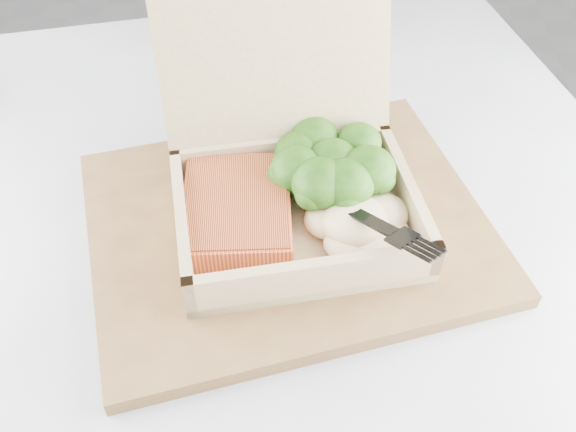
{
  "coord_description": "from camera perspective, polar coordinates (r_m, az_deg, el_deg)",
  "views": [
    {
      "loc": [
        -0.46,
        -0.92,
        1.23
      ],
      "look_at": [
        -0.49,
        -0.52,
        0.81
      ],
      "focal_mm": 40.0,
      "sensor_mm": 36.0,
      "label": 1
    }
  ],
  "objects": [
    {
      "name": "broccoli_pile",
      "position": [
        0.62,
        3.96,
        4.25
      ],
      "size": [
        0.13,
        0.13,
        0.05
      ],
      "primitive_type": null,
      "color": "#346616",
      "rests_on": "takeout_container"
    },
    {
      "name": "plastic_fork",
      "position": [
        0.59,
        3.94,
        1.87
      ],
      "size": [
        0.13,
        0.14,
        0.04
      ],
      "rotation": [
        0.0,
        0.0,
        3.87
      ],
      "color": "black",
      "rests_on": "mashed_potatoes"
    },
    {
      "name": "takeout_container",
      "position": [
        0.6,
        0.13,
        4.76
      ],
      "size": [
        0.27,
        0.28,
        0.2
      ],
      "rotation": [
        0.0,
        0.0,
        0.26
      ],
      "color": "tan",
      "rests_on": "serving_tray"
    },
    {
      "name": "receipt",
      "position": [
        0.78,
        -0.1,
        9.62
      ],
      "size": [
        0.08,
        0.15,
        0.0
      ],
      "primitive_type": "cube",
      "rotation": [
        0.0,
        0.0,
        0.02
      ],
      "color": "white",
      "rests_on": "cafe_table"
    },
    {
      "name": "serving_tray",
      "position": [
        0.62,
        -0.06,
        -0.79
      ],
      "size": [
        0.45,
        0.41,
        0.02
      ],
      "primitive_type": "cube",
      "rotation": [
        0.0,
        0.0,
        0.35
      ],
      "color": "brown",
      "rests_on": "cafe_table"
    },
    {
      "name": "salmon_fillet",
      "position": [
        0.6,
        -4.53,
        0.52
      ],
      "size": [
        0.11,
        0.14,
        0.03
      ],
      "primitive_type": "cube",
      "rotation": [
        0.0,
        0.0,
        0.11
      ],
      "color": "orange",
      "rests_on": "takeout_container"
    },
    {
      "name": "mashed_potatoes",
      "position": [
        0.58,
        6.01,
        -0.44
      ],
      "size": [
        0.1,
        0.09,
        0.03
      ],
      "primitive_type": "ellipsoid",
      "color": "#D5BB8A",
      "rests_on": "takeout_container"
    },
    {
      "name": "cafe_table",
      "position": [
        0.78,
        -4.03,
        -11.66
      ],
      "size": [
        1.11,
        1.11,
        0.76
      ],
      "rotation": [
        0.0,
        0.0,
        0.3
      ],
      "color": "black",
      "rests_on": "floor"
    },
    {
      "name": "floor",
      "position": [
        1.6,
        19.38,
        -7.6
      ],
      "size": [
        4.0,
        4.0,
        0.0
      ],
      "primitive_type": "plane",
      "color": "gray",
      "rests_on": "ground"
    }
  ]
}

